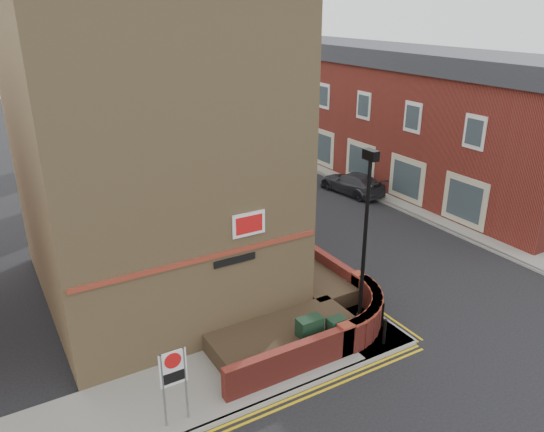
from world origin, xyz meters
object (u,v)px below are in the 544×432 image
(utility_cabinet_large, at_px, (309,335))
(silver_car_near, at_px, (237,191))
(zone_sign, at_px, (174,374))
(lamppost, at_px, (364,247))

(utility_cabinet_large, distance_m, silver_car_near, 14.30)
(utility_cabinet_large, bearing_deg, zone_sign, -170.31)
(silver_car_near, bearing_deg, zone_sign, -130.61)
(lamppost, xyz_separation_m, utility_cabinet_large, (-1.90, 0.10, -2.62))
(silver_car_near, bearing_deg, utility_cabinet_large, -116.19)
(utility_cabinet_large, bearing_deg, silver_car_near, 72.40)
(zone_sign, bearing_deg, lamppost, 6.07)
(lamppost, distance_m, silver_car_near, 14.20)
(zone_sign, relative_size, silver_car_near, 0.56)
(utility_cabinet_large, xyz_separation_m, zone_sign, (-4.70, -0.80, 0.92))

